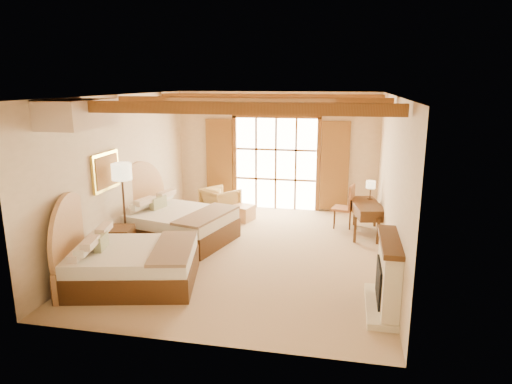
% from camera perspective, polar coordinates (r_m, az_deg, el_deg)
% --- Properties ---
extents(floor, '(7.00, 7.00, 0.00)m').
position_cam_1_polar(floor, '(9.61, -0.83, -7.46)').
color(floor, tan).
rests_on(floor, ground).
extents(wall_back, '(5.50, 0.00, 5.50)m').
position_cam_1_polar(wall_back, '(12.54, 2.55, 5.12)').
color(wall_back, beige).
rests_on(wall_back, ground).
extents(wall_left, '(0.00, 7.00, 7.00)m').
position_cam_1_polar(wall_left, '(10.09, -16.32, 2.48)').
color(wall_left, beige).
rests_on(wall_left, ground).
extents(wall_right, '(0.00, 7.00, 7.00)m').
position_cam_1_polar(wall_right, '(8.99, 16.54, 1.14)').
color(wall_right, beige).
rests_on(wall_right, ground).
extents(ceiling, '(7.00, 7.00, 0.00)m').
position_cam_1_polar(ceiling, '(8.96, -0.90, 11.99)').
color(ceiling, '#B36B32').
rests_on(ceiling, ground).
extents(ceiling_beams, '(5.39, 4.60, 0.18)m').
position_cam_1_polar(ceiling_beams, '(8.97, -0.90, 11.22)').
color(ceiling_beams, brown).
rests_on(ceiling_beams, ceiling).
extents(french_doors, '(3.95, 0.08, 2.60)m').
position_cam_1_polar(french_doors, '(12.54, 2.49, 3.50)').
color(french_doors, white).
rests_on(french_doors, ground).
extents(fireplace, '(0.46, 1.40, 1.16)m').
position_cam_1_polar(fireplace, '(7.40, 16.05, -10.40)').
color(fireplace, beige).
rests_on(fireplace, ground).
extents(painting, '(0.06, 0.95, 0.75)m').
position_cam_1_polar(painting, '(9.39, -18.23, 2.47)').
color(painting, '#DEC64A').
rests_on(painting, wall_left).
extents(canopy_valance, '(0.70, 1.40, 0.45)m').
position_cam_1_polar(canopy_valance, '(8.03, -21.35, 9.09)').
color(canopy_valance, beige).
rests_on(canopy_valance, ceiling).
extents(bed_near, '(2.49, 2.06, 1.43)m').
position_cam_1_polar(bed_near, '(8.37, -16.26, -8.13)').
color(bed_near, '#4B2612').
rests_on(bed_near, floor).
extents(bed_far, '(2.65, 2.21, 1.48)m').
position_cam_1_polar(bed_far, '(10.33, -10.59, -3.53)').
color(bed_far, '#4B2612').
rests_on(bed_far, floor).
extents(nightstand, '(0.64, 0.64, 0.66)m').
position_cam_1_polar(nightstand, '(9.51, -16.79, -6.17)').
color(nightstand, '#4B2612').
rests_on(nightstand, floor).
extents(floor_lamp, '(0.40, 0.40, 1.87)m').
position_cam_1_polar(floor_lamp, '(9.53, -16.41, 1.79)').
color(floor_lamp, '#3A291D').
rests_on(floor_lamp, floor).
extents(armchair, '(1.14, 1.15, 0.76)m').
position_cam_1_polar(armchair, '(12.00, -4.48, -1.26)').
color(armchair, '#A58444').
rests_on(armchair, floor).
extents(ottoman, '(0.65, 0.65, 0.38)m').
position_cam_1_polar(ottoman, '(11.67, -1.74, -2.62)').
color(ottoman, tan).
rests_on(ottoman, floor).
extents(desk, '(0.85, 1.46, 0.74)m').
position_cam_1_polar(desk, '(10.86, 13.57, -3.13)').
color(desk, '#4B2612').
rests_on(desk, floor).
extents(desk_chair, '(0.56, 0.56, 1.06)m').
position_cam_1_polar(desk_chair, '(11.28, 10.88, -2.71)').
color(desk_chair, '#925D35').
rests_on(desk_chair, floor).
extents(desk_lamp, '(0.22, 0.22, 0.44)m').
position_cam_1_polar(desk_lamp, '(11.10, 14.15, 0.82)').
color(desk_lamp, '#3A291D').
rests_on(desk_lamp, desk).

